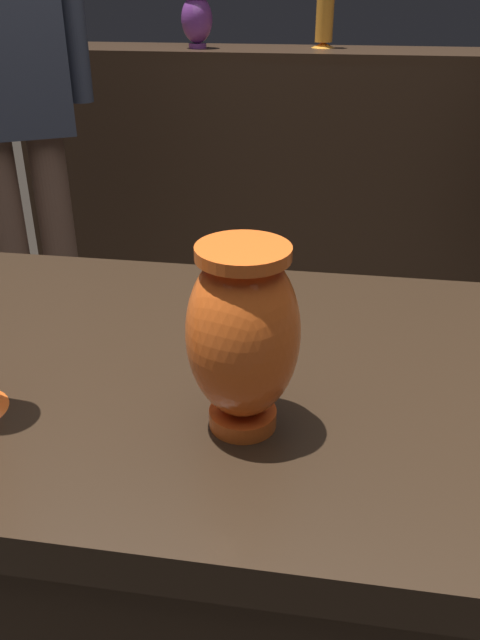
% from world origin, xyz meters
% --- Properties ---
extents(display_plinth, '(1.20, 0.64, 0.80)m').
position_xyz_m(display_plinth, '(0.00, 0.00, 0.40)').
color(display_plinth, black).
rests_on(display_plinth, ground_plane).
extents(back_display_shelf, '(2.60, 0.40, 0.99)m').
position_xyz_m(back_display_shelf, '(0.00, 2.20, 0.49)').
color(back_display_shelf, '#382619').
rests_on(back_display_shelf, ground_plane).
extents(vase_centerpiece, '(0.12, 0.12, 0.21)m').
position_xyz_m(vase_centerpiece, '(0.03, -0.12, 0.92)').
color(vase_centerpiece, '#E55B1E').
rests_on(vase_centerpiece, display_plinth).
extents(shelf_vase_left, '(0.13, 0.13, 0.20)m').
position_xyz_m(shelf_vase_left, '(-0.52, 2.16, 1.10)').
color(shelf_vase_left, '#7A388E').
rests_on(shelf_vase_left, back_display_shelf).
extents(shelf_vase_center, '(0.10, 0.10, 0.31)m').
position_xyz_m(shelf_vase_center, '(0.00, 2.26, 1.13)').
color(shelf_vase_center, orange).
rests_on(shelf_vase_center, back_display_shelf).
extents(visitor_near_left, '(0.41, 0.32, 1.69)m').
position_xyz_m(visitor_near_left, '(-0.85, 1.12, 1.00)').
color(visitor_near_left, brown).
rests_on(visitor_near_left, ground_plane).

